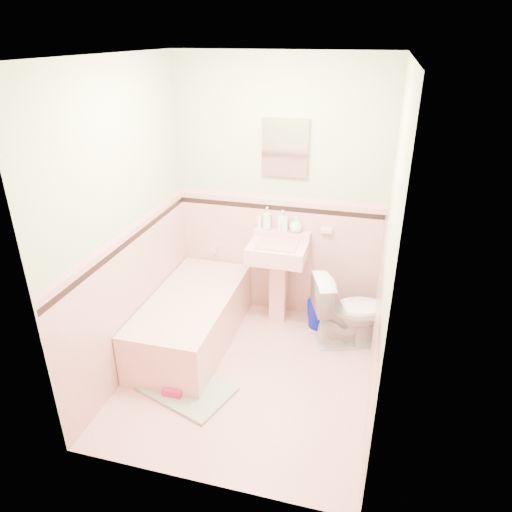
% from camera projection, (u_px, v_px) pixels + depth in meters
% --- Properties ---
extents(floor, '(2.20, 2.20, 0.00)m').
position_uv_depth(floor, '(248.00, 374.00, 3.99)').
color(floor, '#E7A097').
rests_on(floor, ground).
extents(ceiling, '(2.20, 2.20, 0.00)m').
position_uv_depth(ceiling, '(246.00, 55.00, 2.92)').
color(ceiling, white).
rests_on(ceiling, ground).
extents(wall_back, '(2.50, 0.00, 2.50)m').
position_uv_depth(wall_back, '(279.00, 194.00, 4.41)').
color(wall_back, beige).
rests_on(wall_back, ground).
extents(wall_front, '(2.50, 0.00, 2.50)m').
position_uv_depth(wall_front, '(191.00, 319.00, 2.50)').
color(wall_front, beige).
rests_on(wall_front, ground).
extents(wall_left, '(0.00, 2.50, 2.50)m').
position_uv_depth(wall_left, '(125.00, 226.00, 3.69)').
color(wall_left, beige).
rests_on(wall_left, ground).
extents(wall_right, '(0.00, 2.50, 2.50)m').
position_uv_depth(wall_right, '(387.00, 254.00, 3.22)').
color(wall_right, beige).
rests_on(wall_right, ground).
extents(wainscot_back, '(2.00, 0.00, 2.00)m').
position_uv_depth(wainscot_back, '(278.00, 257.00, 4.68)').
color(wainscot_back, '#EAA69D').
rests_on(wainscot_back, ground).
extents(wainscot_front, '(2.00, 0.00, 2.00)m').
position_uv_depth(wainscot_front, '(198.00, 411.00, 2.79)').
color(wainscot_front, '#EAA69D').
rests_on(wainscot_front, ground).
extents(wainscot_left, '(0.00, 2.20, 2.20)m').
position_uv_depth(wainscot_left, '(135.00, 298.00, 3.97)').
color(wainscot_left, '#EAA69D').
rests_on(wainscot_left, ground).
extents(wainscot_right, '(0.00, 2.20, 2.20)m').
position_uv_depth(wainscot_right, '(375.00, 333.00, 3.51)').
color(wainscot_right, '#EAA69D').
rests_on(wainscot_right, ground).
extents(accent_back, '(2.00, 0.00, 2.00)m').
position_uv_depth(accent_back, '(279.00, 208.00, 4.46)').
color(accent_back, black).
rests_on(accent_back, ground).
extents(accent_front, '(2.00, 0.00, 2.00)m').
position_uv_depth(accent_front, '(193.00, 338.00, 2.57)').
color(accent_front, black).
rests_on(accent_front, ground).
extents(accent_left, '(0.00, 2.20, 2.20)m').
position_uv_depth(accent_left, '(129.00, 242.00, 3.74)').
color(accent_left, black).
rests_on(accent_left, ground).
extents(accent_right, '(0.00, 2.20, 2.20)m').
position_uv_depth(accent_right, '(382.00, 271.00, 3.28)').
color(accent_right, black).
rests_on(accent_right, ground).
extents(cap_back, '(2.00, 0.00, 2.00)m').
position_uv_depth(cap_back, '(279.00, 198.00, 4.41)').
color(cap_back, '#E7A19D').
rests_on(cap_back, ground).
extents(cap_front, '(2.00, 0.00, 2.00)m').
position_uv_depth(cap_front, '(192.00, 322.00, 2.53)').
color(cap_front, '#E7A19D').
rests_on(cap_front, ground).
extents(cap_left, '(0.00, 2.20, 2.20)m').
position_uv_depth(cap_left, '(127.00, 230.00, 3.70)').
color(cap_left, '#E7A19D').
rests_on(cap_left, ground).
extents(cap_right, '(0.00, 2.20, 2.20)m').
position_uv_depth(cap_right, '(384.00, 258.00, 3.24)').
color(cap_right, '#E7A19D').
rests_on(cap_right, ground).
extents(bathtub, '(0.70, 1.50, 0.45)m').
position_uv_depth(bathtub, '(192.00, 321.00, 4.33)').
color(bathtub, '#E2A29A').
rests_on(bathtub, floor).
extents(tub_faucet, '(0.04, 0.12, 0.04)m').
position_uv_depth(tub_faucet, '(217.00, 249.00, 4.78)').
color(tub_faucet, silver).
rests_on(tub_faucet, wall_back).
extents(sink, '(0.54, 0.48, 0.85)m').
position_uv_depth(sink, '(277.00, 284.00, 4.55)').
color(sink, '#E2A29A').
rests_on(sink, floor).
extents(sink_faucet, '(0.02, 0.02, 0.10)m').
position_uv_depth(sink_faucet, '(281.00, 228.00, 4.45)').
color(sink_faucet, silver).
rests_on(sink_faucet, sink).
extents(medicine_cabinet, '(0.41, 0.04, 0.51)m').
position_uv_depth(medicine_cabinet, '(285.00, 147.00, 4.18)').
color(medicine_cabinet, white).
rests_on(medicine_cabinet, wall_back).
extents(soap_dish, '(0.11, 0.06, 0.04)m').
position_uv_depth(soap_dish, '(327.00, 230.00, 4.40)').
color(soap_dish, '#E2A29A').
rests_on(soap_dish, wall_back).
extents(soap_bottle_left, '(0.09, 0.09, 0.22)m').
position_uv_depth(soap_bottle_left, '(267.00, 218.00, 4.48)').
color(soap_bottle_left, '#B2B2B2').
rests_on(soap_bottle_left, sink).
extents(soap_bottle_mid, '(0.11, 0.11, 0.20)m').
position_uv_depth(soap_bottle_mid, '(283.00, 221.00, 4.45)').
color(soap_bottle_mid, '#B2B2B2').
rests_on(soap_bottle_mid, sink).
extents(soap_bottle_right, '(0.16, 0.16, 0.15)m').
position_uv_depth(soap_bottle_right, '(296.00, 225.00, 4.43)').
color(soap_bottle_right, '#B2B2B2').
rests_on(soap_bottle_right, sink).
extents(tube, '(0.04, 0.04, 0.12)m').
position_uv_depth(tube, '(259.00, 223.00, 4.52)').
color(tube, white).
rests_on(tube, sink).
extents(toilet, '(0.77, 0.59, 0.69)m').
position_uv_depth(toilet, '(350.00, 311.00, 4.26)').
color(toilet, white).
rests_on(toilet, floor).
extents(bucket, '(0.28, 0.28, 0.26)m').
position_uv_depth(bucket, '(320.00, 314.00, 4.60)').
color(bucket, '#040BAA').
rests_on(bucket, floor).
extents(bath_mat, '(0.83, 0.68, 0.03)m').
position_uv_depth(bath_mat, '(187.00, 389.00, 3.81)').
color(bath_mat, gray).
rests_on(bath_mat, floor).
extents(shoe, '(0.16, 0.07, 0.06)m').
position_uv_depth(shoe, '(172.00, 392.00, 3.71)').
color(shoe, '#BF1E59').
rests_on(shoe, bath_mat).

